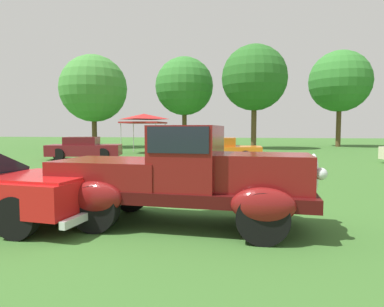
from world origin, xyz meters
The scene contains 9 objects.
ground_plane centered at (0.00, 0.00, 0.00)m, with size 120.00×120.00×0.00m, color #386628.
feature_pickup_truck centered at (0.44, -0.17, 0.87)m, with size 4.50×1.96×1.70m.
show_car_burgundy centered at (-7.48, 11.29, 0.60)m, with size 4.15×2.57×1.22m.
show_car_orange centered at (0.07, 10.88, 0.60)m, with size 3.99×1.84×1.22m.
canopy_tent_left_field centered at (-5.75, 16.42, 2.42)m, with size 2.67×2.67×2.71m.
treeline_far_left centered at (-12.33, 22.32, 5.25)m, with size 5.92×5.92×8.22m.
treeline_mid_left centered at (-4.77, 25.75, 5.71)m, with size 5.50×5.50×8.48m.
treeline_center centered at (1.76, 22.91, 5.90)m, with size 5.46×5.46×8.65m.
treeline_mid_right centered at (9.69, 27.88, 6.12)m, with size 5.70×5.70×8.99m.
Camera 1 is at (1.56, -5.70, 1.64)m, focal length 31.21 mm.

